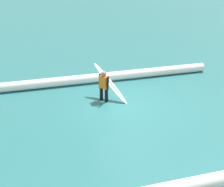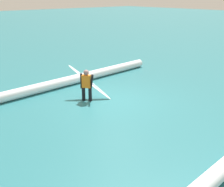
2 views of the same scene
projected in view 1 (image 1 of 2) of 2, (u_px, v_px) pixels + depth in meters
The scene contains 4 objects.
ground_plane at pixel (129, 105), 13.41m from camera, with size 131.28×131.28×0.00m, color #246970.
surfer at pixel (104, 85), 13.51m from camera, with size 0.36×0.52×1.29m.
surfboard at pixel (110, 83), 13.80m from camera, with size 1.23×1.67×1.37m.
wave_crest_foreground at pixel (50, 83), 15.13m from camera, with size 0.43×0.43×15.56m, color white.
Camera 1 is at (3.63, 11.69, 5.54)m, focal length 53.80 mm.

